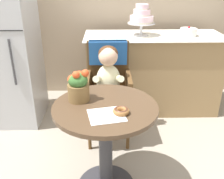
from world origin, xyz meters
name	(u,v)px	position (x,y,z in m)	size (l,w,h in m)	color
cafe_table	(105,132)	(0.00, 0.00, 0.51)	(0.72, 0.72, 0.72)	#4C3826
wicker_chair	(108,76)	(0.03, 0.75, 0.64)	(0.42, 0.45, 0.95)	brown
seated_child	(108,78)	(0.03, 0.59, 0.68)	(0.27, 0.32, 0.73)	beige
paper_napkin	(107,115)	(0.01, -0.13, 0.72)	(0.22, 0.20, 0.00)	white
donut_front	(121,111)	(0.10, -0.11, 0.74)	(0.11, 0.11, 0.04)	#936033
flower_vase	(78,86)	(-0.18, 0.09, 0.83)	(0.15, 0.15, 0.23)	brown
display_counter	(152,73)	(0.55, 1.30, 0.45)	(1.56, 0.62, 0.90)	#93754C
tiered_cake_stand	(142,17)	(0.40, 1.30, 1.10)	(0.30, 0.30, 0.33)	silver
round_layer_cake	(188,32)	(0.91, 1.27, 0.94)	(0.18, 0.18, 0.11)	white
refrigerator	(4,45)	(-1.05, 1.10, 0.85)	(0.64, 0.63, 1.70)	#B7BABF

